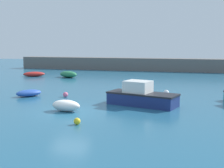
{
  "coord_description": "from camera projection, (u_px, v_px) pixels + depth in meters",
  "views": [
    {
      "loc": [
        8.17,
        -18.94,
        4.61
      ],
      "look_at": [
        0.22,
        9.68,
        0.67
      ],
      "focal_mm": 50.0,
      "sensor_mm": 36.0,
      "label": 1
    }
  ],
  "objects": [
    {
      "name": "harbor_breakwater",
      "position": [
        147.0,
        64.0,
        51.75
      ],
      "size": [
        44.88,
        2.63,
        2.07
      ],
      "primitive_type": "cube",
      "color": "#66605B",
      "rests_on": "ground_plane"
    },
    {
      "name": "rowboat_white_midwater",
      "position": [
        68.0,
        74.0,
        41.51
      ],
      "size": [
        3.14,
        2.37,
        0.86
      ],
      "rotation": [
        0.0,
        0.0,
        2.75
      ],
      "color": "#287A4C",
      "rests_on": "ground_plane"
    },
    {
      "name": "ground_plane",
      "position": [
        70.0,
        113.0,
        20.87
      ],
      "size": [
        120.0,
        120.0,
        0.2
      ],
      "primitive_type": "cube",
      "color": "#235B7A"
    },
    {
      "name": "dinghy_near_pier",
      "position": [
        29.0,
        93.0,
        26.93
      ],
      "size": [
        2.29,
        2.43,
        0.59
      ],
      "rotation": [
        0.0,
        0.0,
        0.88
      ],
      "color": "#2D56B7",
      "rests_on": "ground_plane"
    },
    {
      "name": "motorboat_with_cabin",
      "position": [
        141.0,
        96.0,
        23.09
      ],
      "size": [
        5.51,
        3.24,
        1.8
      ],
      "rotation": [
        0.0,
        0.0,
        6.01
      ],
      "color": "navy",
      "rests_on": "ground_plane"
    },
    {
      "name": "open_tender_yellow",
      "position": [
        34.0,
        74.0,
        42.79
      ],
      "size": [
        3.11,
        2.45,
        0.65
      ],
      "rotation": [
        0.0,
        0.0,
        3.65
      ],
      "color": "red",
      "rests_on": "ground_plane"
    },
    {
      "name": "fishing_dinghy_green",
      "position": [
        66.0,
        106.0,
        21.06
      ],
      "size": [
        2.13,
        1.2,
        0.78
      ],
      "rotation": [
        0.0,
        0.0,
        3.04
      ],
      "color": "white",
      "rests_on": "ground_plane"
    },
    {
      "name": "mooring_buoy_pink",
      "position": [
        65.0,
        95.0,
        26.58
      ],
      "size": [
        0.44,
        0.44,
        0.44
      ],
      "primitive_type": "sphere",
      "color": "#EA668C",
      "rests_on": "ground_plane"
    },
    {
      "name": "mooring_buoy_white",
      "position": [
        166.0,
        93.0,
        27.2
      ],
      "size": [
        0.52,
        0.52,
        0.52
      ],
      "primitive_type": "sphere",
      "color": "white",
      "rests_on": "ground_plane"
    },
    {
      "name": "mooring_buoy_yellow",
      "position": [
        77.0,
        121.0,
        17.64
      ],
      "size": [
        0.39,
        0.39,
        0.39
      ],
      "primitive_type": "sphere",
      "color": "yellow",
      "rests_on": "ground_plane"
    }
  ]
}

